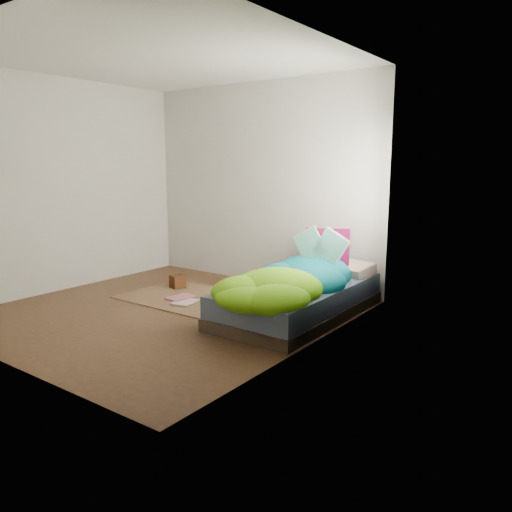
{
  "coord_description": "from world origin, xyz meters",
  "views": [
    {
      "loc": [
        3.81,
        -3.62,
        1.58
      ],
      "look_at": [
        0.65,
        0.75,
        0.57
      ],
      "focal_mm": 35.0,
      "sensor_mm": 36.0,
      "label": 1
    }
  ],
  "objects_px": {
    "bed": "(299,300)",
    "open_book": "(320,236)",
    "wooden_box": "(178,281)",
    "pillow_magenta": "(327,251)",
    "floor_book_b": "(174,296)",
    "floor_book_a": "(177,301)"
  },
  "relations": [
    {
      "from": "pillow_magenta",
      "to": "floor_book_b",
      "type": "height_order",
      "value": "pillow_magenta"
    },
    {
      "from": "open_book",
      "to": "floor_book_a",
      "type": "relative_size",
      "value": 1.62
    },
    {
      "from": "floor_book_a",
      "to": "floor_book_b",
      "type": "distance_m",
      "value": 0.22
    },
    {
      "from": "bed",
      "to": "open_book",
      "type": "xyz_separation_m",
      "value": [
        0.13,
        0.21,
        0.66
      ]
    },
    {
      "from": "open_book",
      "to": "pillow_magenta",
      "type": "bearing_deg",
      "value": 100.36
    },
    {
      "from": "bed",
      "to": "wooden_box",
      "type": "xyz_separation_m",
      "value": [
        -1.83,
        0.07,
        -0.08
      ]
    },
    {
      "from": "bed",
      "to": "open_book",
      "type": "height_order",
      "value": "open_book"
    },
    {
      "from": "wooden_box",
      "to": "pillow_magenta",
      "type": "bearing_deg",
      "value": 18.85
    },
    {
      "from": "floor_book_b",
      "to": "wooden_box",
      "type": "bearing_deg",
      "value": 135.83
    },
    {
      "from": "open_book",
      "to": "wooden_box",
      "type": "relative_size",
      "value": 2.99
    },
    {
      "from": "open_book",
      "to": "floor_book_b",
      "type": "bearing_deg",
      "value": -171.81
    },
    {
      "from": "bed",
      "to": "floor_book_b",
      "type": "height_order",
      "value": "bed"
    },
    {
      "from": "bed",
      "to": "pillow_magenta",
      "type": "relative_size",
      "value": 4.04
    },
    {
      "from": "floor_book_b",
      "to": "bed",
      "type": "bearing_deg",
      "value": 16.53
    },
    {
      "from": "bed",
      "to": "floor_book_b",
      "type": "distance_m",
      "value": 1.57
    },
    {
      "from": "open_book",
      "to": "bed",
      "type": "bearing_deg",
      "value": -129.87
    },
    {
      "from": "floor_book_b",
      "to": "open_book",
      "type": "bearing_deg",
      "value": 22.49
    },
    {
      "from": "open_book",
      "to": "wooden_box",
      "type": "distance_m",
      "value": 2.1
    },
    {
      "from": "floor_book_a",
      "to": "open_book",
      "type": "bearing_deg",
      "value": 13.55
    },
    {
      "from": "wooden_box",
      "to": "floor_book_a",
      "type": "bearing_deg",
      "value": -45.79
    },
    {
      "from": "wooden_box",
      "to": "floor_book_b",
      "type": "xyz_separation_m",
      "value": [
        0.3,
        -0.36,
        -0.07
      ]
    },
    {
      "from": "floor_book_b",
      "to": "pillow_magenta",
      "type": "bearing_deg",
      "value": 38.84
    }
  ]
}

